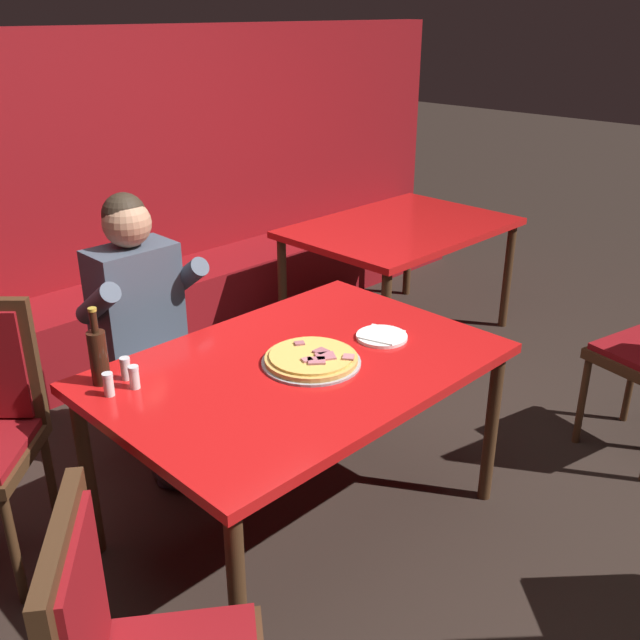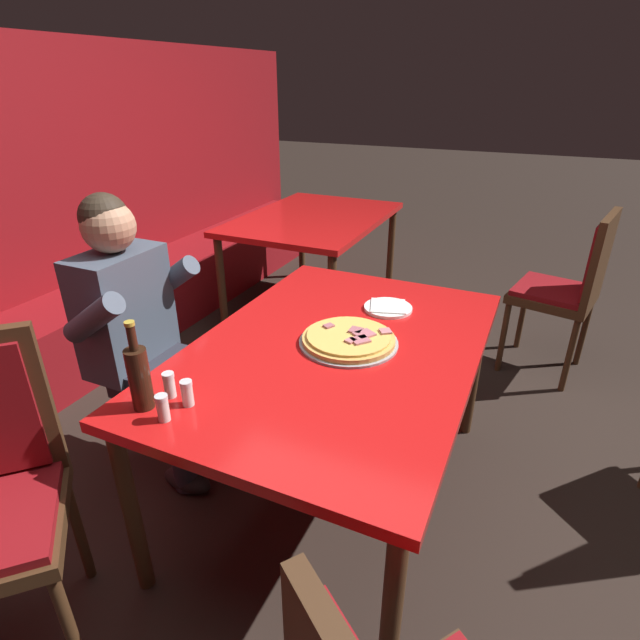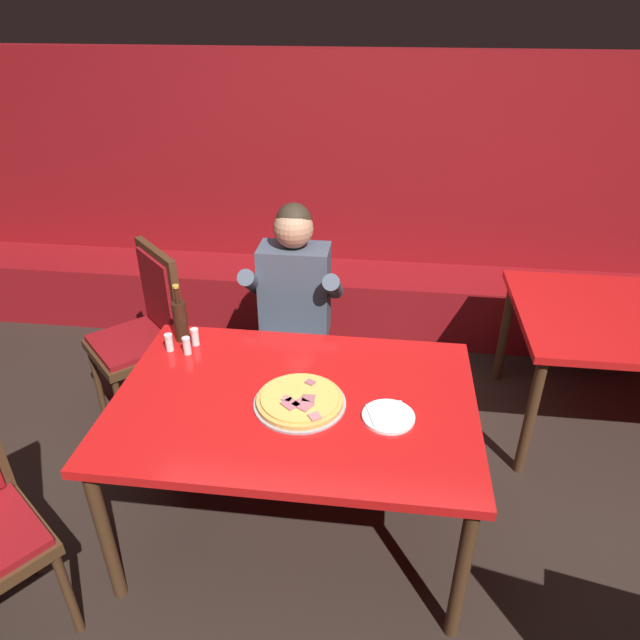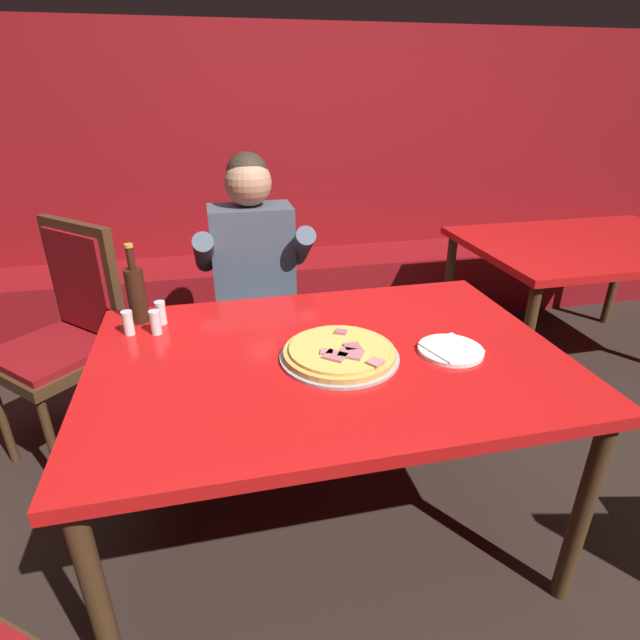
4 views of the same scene
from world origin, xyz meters
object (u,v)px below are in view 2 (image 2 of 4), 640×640
at_px(dining_chair_far_right, 571,283).
at_px(main_dining_table, 336,360).
at_px(beer_bottle, 139,376).
at_px(diner_seated_blue_shirt, 143,331).
at_px(plate_white_paper, 388,308).
at_px(shaker_red_pepper_flakes, 187,394).
at_px(pizza, 349,339).
at_px(background_dining_table, 314,226).
at_px(shaker_black_pepper, 163,409).
at_px(shaker_oregano, 170,386).

bearing_deg(dining_chair_far_right, main_dining_table, 151.02).
height_order(beer_bottle, dining_chair_far_right, beer_bottle).
height_order(beer_bottle, diner_seated_blue_shirt, diner_seated_blue_shirt).
bearing_deg(plate_white_paper, dining_chair_far_right, -34.00).
bearing_deg(beer_bottle, shaker_red_pepper_flakes, -61.73).
bearing_deg(pizza, plate_white_paper, -6.72).
height_order(main_dining_table, diner_seated_blue_shirt, diner_seated_blue_shirt).
xyz_separation_m(diner_seated_blue_shirt, background_dining_table, (1.89, 0.09, -0.03)).
distance_m(shaker_black_pepper, diner_seated_blue_shirt, 0.74).
bearing_deg(dining_chair_far_right, plate_white_paper, 146.00).
xyz_separation_m(shaker_oregano, shaker_black_pepper, (-0.10, -0.06, 0.00)).
bearing_deg(plate_white_paper, pizza, 173.28).
height_order(pizza, shaker_red_pepper_flakes, shaker_red_pepper_flakes).
height_order(beer_bottle, shaker_oregano, beer_bottle).
height_order(pizza, beer_bottle, beer_bottle).
bearing_deg(shaker_red_pepper_flakes, background_dining_table, 15.72).
height_order(main_dining_table, plate_white_paper, plate_white_paper).
bearing_deg(beer_bottle, pizza, -33.64).
xyz_separation_m(pizza, beer_bottle, (-0.64, 0.43, 0.09)).
bearing_deg(plate_white_paper, shaker_black_pepper, 160.36).
relative_size(plate_white_paper, diner_seated_blue_shirt, 0.16).
relative_size(shaker_red_pepper_flakes, background_dining_table, 0.06).
distance_m(plate_white_paper, shaker_oregano, 1.02).
xyz_separation_m(pizza, diner_seated_blue_shirt, (-0.17, 0.86, -0.07)).
bearing_deg(background_dining_table, pizza, -150.94).
bearing_deg(shaker_oregano, main_dining_table, -33.28).
bearing_deg(pizza, shaker_red_pepper_flakes, 151.93).
bearing_deg(pizza, dining_chair_far_right, -28.36).
bearing_deg(shaker_black_pepper, main_dining_table, -24.22).
bearing_deg(shaker_oregano, shaker_red_pepper_flakes, -99.54).
relative_size(shaker_red_pepper_flakes, shaker_black_pepper, 1.00).
relative_size(plate_white_paper, beer_bottle, 0.72).
bearing_deg(background_dining_table, diner_seated_blue_shirt, -177.41).
relative_size(shaker_oregano, diner_seated_blue_shirt, 0.07).
relative_size(pizza, shaker_black_pepper, 4.41).
bearing_deg(shaker_black_pepper, shaker_oregano, 30.97).
height_order(pizza, diner_seated_blue_shirt, diner_seated_blue_shirt).
bearing_deg(diner_seated_blue_shirt, beer_bottle, -136.56).
bearing_deg(shaker_oregano, beer_bottle, 153.45).
xyz_separation_m(shaker_oregano, dining_chair_far_right, (2.05, -1.19, -0.20)).
bearing_deg(diner_seated_blue_shirt, shaker_oregano, -128.99).
bearing_deg(background_dining_table, shaker_oregano, -166.07).
distance_m(main_dining_table, diner_seated_blue_shirt, 0.84).
bearing_deg(dining_chair_far_right, shaker_black_pepper, 152.39).
distance_m(shaker_red_pepper_flakes, background_dining_table, 2.38).
height_order(shaker_black_pepper, background_dining_table, shaker_black_pepper).
height_order(shaker_red_pepper_flakes, dining_chair_far_right, dining_chair_far_right).
bearing_deg(main_dining_table, shaker_oregano, 146.72).
distance_m(shaker_black_pepper, dining_chair_far_right, 2.44).
height_order(shaker_oregano, dining_chair_far_right, dining_chair_far_right).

